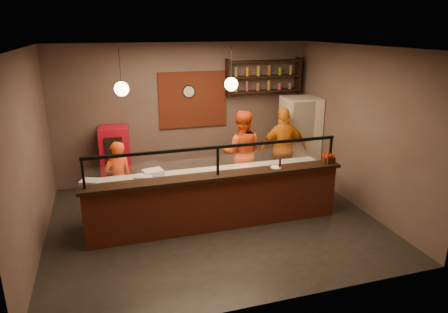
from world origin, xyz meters
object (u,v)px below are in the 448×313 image
object	(u,v)px
wall_clock	(189,91)
cook_mid	(241,153)
cook_right	(283,149)
red_cooler	(116,159)
cook_left	(119,179)
fridge	(299,138)
pepper_mill	(280,163)
pizza_dough	(246,169)
condiment_caddy	(329,160)

from	to	relation	value
wall_clock	cook_mid	world-z (taller)	wall_clock
cook_right	red_cooler	world-z (taller)	cook_right
wall_clock	cook_right	size ratio (longest dim) A/B	0.16
cook_left	fridge	distance (m)	4.36
cook_right	pepper_mill	size ratio (longest dim) A/B	9.99
wall_clock	fridge	distance (m)	2.85
cook_left	cook_mid	xyz separation A→B (m)	(2.62, 0.37, 0.18)
fridge	pizza_dough	size ratio (longest dim) A/B	4.21
cook_right	condiment_caddy	xyz separation A→B (m)	(0.24, -1.50, 0.19)
wall_clock	fridge	world-z (taller)	wall_clock
cook_mid	pepper_mill	size ratio (longest dim) A/B	10.03
condiment_caddy	pizza_dough	bearing A→B (deg)	160.60
red_cooler	pizza_dough	size ratio (longest dim) A/B	3.13
pepper_mill	red_cooler	bearing A→B (deg)	139.08
cook_left	pizza_dough	world-z (taller)	cook_left
cook_mid	condiment_caddy	distance (m)	1.94
fridge	cook_mid	bearing A→B (deg)	-157.84
cook_mid	condiment_caddy	world-z (taller)	cook_mid
condiment_caddy	cook_mid	bearing A→B (deg)	130.04
wall_clock	cook_right	bearing A→B (deg)	-34.19
pizza_dough	fridge	bearing A→B (deg)	37.66
pizza_dough	cook_right	bearing A→B (deg)	38.09
cook_left	red_cooler	size ratio (longest dim) A/B	1.02
condiment_caddy	pepper_mill	xyz separation A→B (m)	(-1.02, -0.01, 0.04)
cook_left	cook_mid	distance (m)	2.66
cook_left	cook_right	world-z (taller)	cook_right
wall_clock	condiment_caddy	bearing A→B (deg)	-52.70
wall_clock	cook_left	bearing A→B (deg)	-136.81
fridge	pepper_mill	bearing A→B (deg)	-120.33
wall_clock	pizza_dough	xyz separation A→B (m)	(0.62, -2.23, -1.19)
condiment_caddy	wall_clock	bearing A→B (deg)	127.30
pepper_mill	fridge	bearing A→B (deg)	54.49
wall_clock	cook_mid	xyz separation A→B (m)	(0.86, -1.28, -1.17)
cook_right	fridge	xyz separation A→B (m)	(0.64, 0.48, 0.06)
wall_clock	pepper_mill	world-z (taller)	wall_clock
fridge	cook_right	bearing A→B (deg)	-138.00
cook_right	fridge	size ratio (longest dim) A/B	0.94
cook_mid	condiment_caddy	size ratio (longest dim) A/B	9.03
fridge	pizza_dough	bearing A→B (deg)	-137.16
red_cooler	wall_clock	bearing A→B (deg)	15.30
wall_clock	cook_left	world-z (taller)	wall_clock
wall_clock	cook_left	distance (m)	2.77
wall_clock	cook_mid	size ratio (longest dim) A/B	0.16
cook_right	pizza_dough	distance (m)	1.58
red_cooler	pizza_dough	bearing A→B (deg)	-33.79
cook_right	condiment_caddy	distance (m)	1.53
cook_left	condiment_caddy	distance (m)	4.03
cook_right	pizza_dough	size ratio (longest dim) A/B	3.95
cook_left	red_cooler	distance (m)	1.35
red_cooler	pepper_mill	size ratio (longest dim) A/B	7.91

